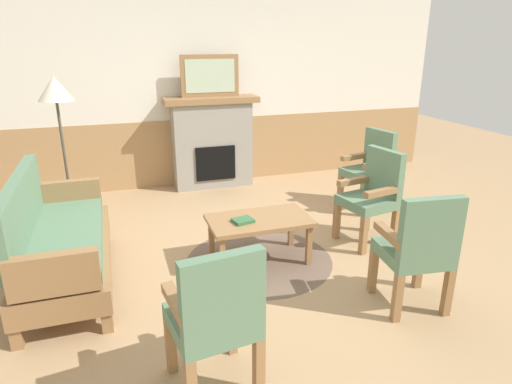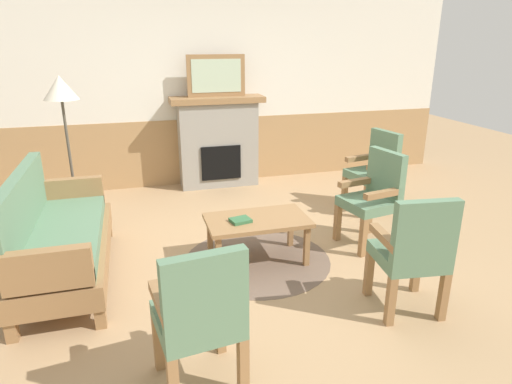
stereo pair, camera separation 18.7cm
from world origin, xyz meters
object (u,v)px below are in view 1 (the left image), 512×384
armchair_by_window_left (371,166)px  armchair_front_left (216,314)px  armchair_near_fireplace (373,193)px  coffee_table (259,224)px  book_on_table (243,220)px  fireplace (212,141)px  floor_lamp_by_couch (56,99)px  couch (59,241)px  armchair_front_center (419,247)px  framed_picture (210,76)px

armchair_by_window_left → armchair_front_left: bearing=-136.1°
armchair_near_fireplace → armchair_by_window_left: (0.53, 0.89, 0.00)m
coffee_table → armchair_near_fireplace: size_ratio=0.98×
armchair_near_fireplace → coffee_table: bearing=-177.2°
armchair_by_window_left → book_on_table: bearing=-153.3°
fireplace → armchair_front_left: fireplace is taller
book_on_table → floor_lamp_by_couch: bearing=137.5°
armchair_front_left → armchair_near_fireplace: bearing=37.7°
coffee_table → book_on_table: 0.19m
floor_lamp_by_couch → armchair_near_fireplace: bearing=-24.1°
couch → coffee_table: 1.77m
armchair_front_center → framed_picture: bearing=102.5°
armchair_by_window_left → armchair_front_left: 3.55m
framed_picture → armchair_front_center: 3.79m
framed_picture → book_on_table: (-0.28, -2.46, -1.10)m
fireplace → couch: bearing=-129.4°
coffee_table → armchair_by_window_left: (1.79, 0.95, 0.15)m
floor_lamp_by_couch → coffee_table: bearing=-38.9°
couch → book_on_table: (1.59, -0.18, 0.06)m
book_on_table → armchair_front_left: bearing=-112.3°
fireplace → armchair_front_left: size_ratio=1.33×
couch → armchair_front_center: same height
framed_picture → couch: size_ratio=0.44×
couch → fireplace: bearing=50.6°
book_on_table → armchair_front_left: armchair_front_left is taller
framed_picture → armchair_near_fireplace: size_ratio=0.82×
coffee_table → armchair_front_left: 1.71m
armchair_by_window_left → armchair_near_fireplace: bearing=-120.6°
couch → armchair_by_window_left: same height
couch → armchair_front_center: size_ratio=1.84×
framed_picture → floor_lamp_by_couch: framed_picture is taller
couch → book_on_table: couch is taller
fireplace → armchair_near_fireplace: fireplace is taller
couch → coffee_table: couch is taller
book_on_table → armchair_front_center: size_ratio=0.18×
armchair_front_center → floor_lamp_by_couch: bearing=136.0°
coffee_table → armchair_front_left: armchair_front_left is taller
couch → armchair_front_left: (0.99, -1.66, 0.14)m
fireplace → armchair_front_center: (0.79, -3.57, -0.11)m
framed_picture → coffee_table: (-0.11, -2.42, -1.17)m
couch → armchair_front_center: bearing=-25.8°
couch → armchair_by_window_left: (3.55, 0.80, 0.14)m
book_on_table → armchair_near_fireplace: armchair_near_fireplace is taller
framed_picture → armchair_near_fireplace: framed_picture is taller
armchair_front_center → book_on_table: bearing=134.1°
floor_lamp_by_couch → armchair_by_window_left: bearing=-7.4°
coffee_table → fireplace: bearing=87.5°
armchair_front_left → floor_lamp_by_couch: floor_lamp_by_couch is taller
framed_picture → armchair_front_left: bearing=-102.6°
book_on_table → armchair_front_center: 1.54m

